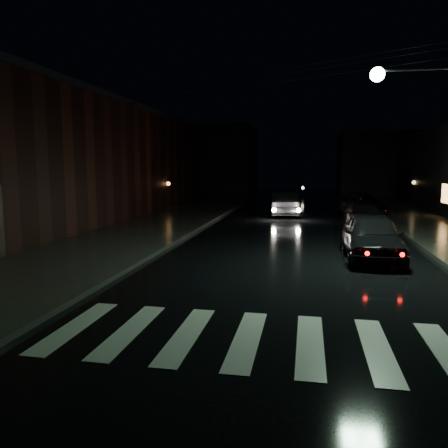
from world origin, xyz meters
The scene contains 11 objects.
ground centered at (0.00, 0.00, 0.00)m, with size 120.00×120.00×0.00m, color black.
sidewalk_left centered at (-5.00, 14.00, 0.07)m, with size 6.00×44.00×0.15m, color #282826.
building_left centered at (-12.00, 16.00, 3.50)m, with size 10.00×36.00×7.00m, color black.
building_far_left centered at (-10.00, 45.00, 4.00)m, with size 14.00×10.00×8.00m, color black.
building_far_right centered at (14.00, 45.00, 3.50)m, with size 14.00×10.00×7.00m, color black.
crosswalk centered at (3.00, 0.50, 0.01)m, with size 9.00×3.00×0.01m, color beige.
parked_car_a centered at (5.80, 8.70, 0.81)m, with size 1.91×4.75×1.62m, color black.
parked_car_b centered at (5.87, 10.47, 0.68)m, with size 1.43×4.11×1.35m, color black.
parked_car_c centered at (6.50, 16.75, 0.66)m, with size 1.86×4.57×1.33m, color black.
parked_car_d centered at (7.00, 22.89, 0.77)m, with size 2.54×5.51×1.53m, color black.
oncoming_car centered at (1.92, 22.01, 0.81)m, with size 1.72×4.92×1.62m, color black.
Camera 1 is at (3.48, -7.48, 3.32)m, focal length 35.00 mm.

